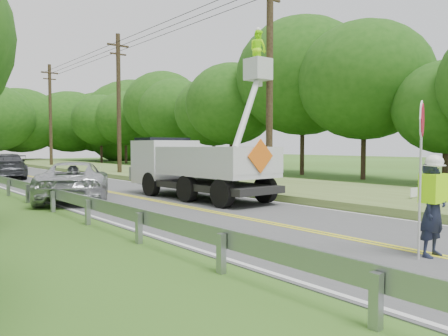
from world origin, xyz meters
TOP-DOWN VIEW (x-y plane):
  - ground at (0.00, 0.00)m, footprint 140.00×140.00m
  - road at (0.00, 14.00)m, footprint 7.20×96.00m
  - guardrail at (-4.02, 14.91)m, footprint 0.18×48.00m
  - utility_poles at (5.00, 17.02)m, footprint 1.60×43.30m
  - tall_grass_verge at (7.10, 14.00)m, footprint 7.00×96.00m
  - treeline_right at (15.69, 24.98)m, footprint 11.26×52.01m
  - flagger at (-0.17, -0.78)m, footprint 1.14×0.45m
  - bucket_truck at (1.97, 10.75)m, footprint 4.23×7.40m
  - suv_silver at (-2.42, 12.58)m, footprint 4.65×6.13m
  - suv_darkgrey at (-1.73, 26.80)m, footprint 3.32×6.01m
  - yard_sign at (6.49, 3.09)m, footprint 0.47×0.03m

SIDE VIEW (x-z plane):
  - ground at x=0.00m, z-range 0.00..0.00m
  - road at x=0.00m, z-range 0.00..0.02m
  - tall_grass_verge at x=7.10m, z-range 0.00..0.30m
  - yard_sign at x=6.49m, z-range 0.15..0.84m
  - guardrail at x=-4.02m, z-range 0.17..0.94m
  - suv_silver at x=-2.42m, z-range 0.02..1.57m
  - suv_darkgrey at x=-1.73m, z-range 0.02..1.67m
  - flagger at x=-0.17m, z-range -0.42..2.64m
  - bucket_truck at x=1.97m, z-range -1.95..5.16m
  - utility_poles at x=5.00m, z-range 0.27..10.27m
  - treeline_right at x=15.69m, z-range 0.18..11.87m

